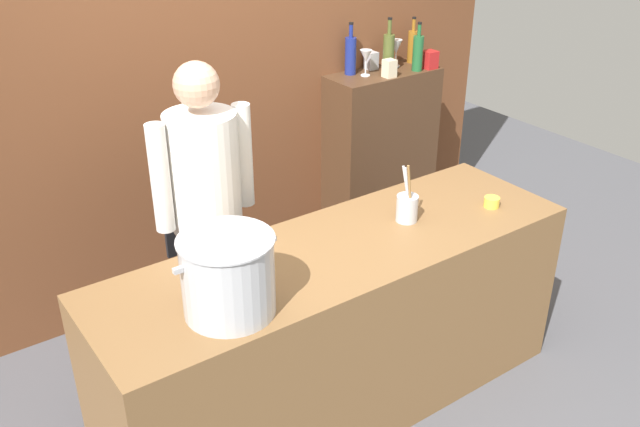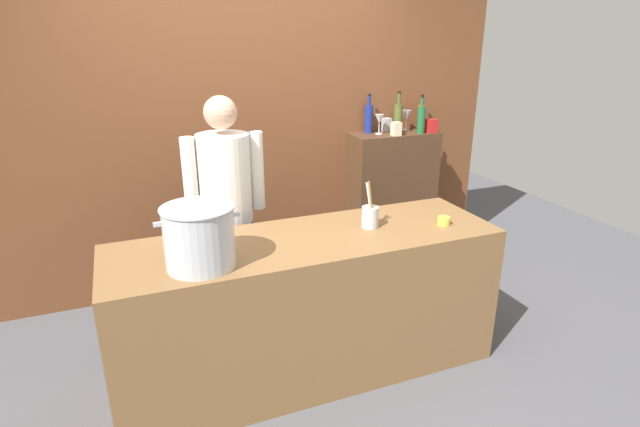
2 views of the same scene
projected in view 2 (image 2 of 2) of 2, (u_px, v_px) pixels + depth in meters
ground_plane at (309, 367)px, 3.23m from camera, size 8.00×8.00×0.00m
brick_back_panel at (244, 103)px, 3.93m from camera, size 4.40×0.10×3.00m
prep_counter at (308, 306)px, 3.07m from camera, size 2.29×0.70×0.90m
bar_cabinet at (391, 200)px, 4.49m from camera, size 0.76×0.32×1.21m
chef at (226, 202)px, 3.32m from camera, size 0.53×0.37×1.66m
stockpot_large at (199, 237)px, 2.52m from camera, size 0.42×0.37×0.32m
utensil_crock at (370, 216)px, 3.06m from camera, size 0.10×0.10×0.30m
butter_jar at (444, 221)px, 3.11m from camera, size 0.08×0.08×0.05m
wine_bottle_green at (421, 119)px, 4.23m from camera, size 0.07×0.07×0.31m
wine_bottle_olive at (398, 118)px, 4.23m from camera, size 0.07×0.07×0.34m
wine_bottle_cobalt at (369, 118)px, 4.25m from camera, size 0.07×0.07×0.32m
wine_bottle_amber at (421, 116)px, 4.41m from camera, size 0.07×0.07×0.30m
wine_glass_wide at (407, 116)px, 4.34m from camera, size 0.08×0.08×0.17m
wine_glass_short at (379, 120)px, 4.20m from camera, size 0.08×0.08×0.16m
spice_tin_cream at (396, 129)px, 4.16m from camera, size 0.07×0.07×0.11m
spice_tin_silver at (386, 125)px, 4.35m from camera, size 0.07×0.07×0.11m
spice_tin_red at (431, 126)px, 4.28m from camera, size 0.09×0.09×0.11m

